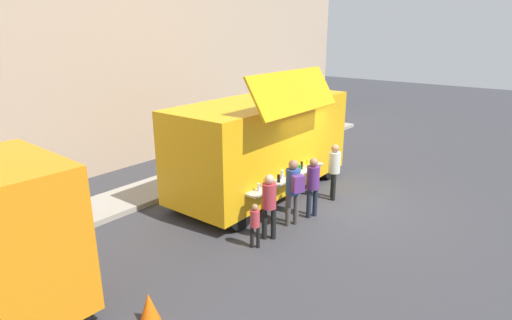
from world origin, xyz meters
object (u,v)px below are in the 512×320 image
at_px(trash_bin, 281,138).
at_px(child_near_queue, 255,222).
at_px(food_truck_main, 263,143).
at_px(customer_mid_with_backpack, 294,186).
at_px(customer_front_ordering, 313,182).
at_px(customer_rear_waiting, 269,201).
at_px(traffic_cone_orange, 149,308).
at_px(customer_extra_browsing, 334,167).

xyz_separation_m(trash_bin, child_near_queue, (-7.05, -4.27, 0.15)).
distance_m(food_truck_main, trash_bin, 4.96).
bearing_deg(customer_mid_with_backpack, child_near_queue, 116.72).
xyz_separation_m(customer_front_ordering, customer_rear_waiting, (-1.69, 0.16, -0.01)).
xyz_separation_m(food_truck_main, trash_bin, (4.25, 2.32, -1.06)).
height_order(traffic_cone_orange, customer_mid_with_backpack, customer_mid_with_backpack).
bearing_deg(traffic_cone_orange, child_near_queue, 3.33).
distance_m(customer_front_ordering, customer_extra_browsing, 1.46).
bearing_deg(customer_rear_waiting, traffic_cone_orange, 143.50).
xyz_separation_m(customer_mid_with_backpack, customer_extra_browsing, (2.20, 0.06, -0.08)).
relative_size(food_truck_main, customer_front_ordering, 3.73).
height_order(food_truck_main, customer_mid_with_backpack, food_truck_main).
xyz_separation_m(customer_front_ordering, child_near_queue, (-2.22, 0.15, -0.33)).
bearing_deg(trash_bin, customer_mid_with_backpack, -142.29).
relative_size(customer_front_ordering, customer_mid_with_backpack, 0.94).
relative_size(traffic_cone_orange, customer_extra_browsing, 0.33).
distance_m(traffic_cone_orange, trash_bin, 11.07).
distance_m(customer_mid_with_backpack, child_near_queue, 1.53).
bearing_deg(customer_front_ordering, trash_bin, -29.11).
height_order(customer_mid_with_backpack, customer_rear_waiting, customer_mid_with_backpack).
relative_size(customer_mid_with_backpack, customer_extra_browsing, 1.05).
height_order(customer_front_ordering, customer_extra_browsing, customer_extra_browsing).
height_order(food_truck_main, trash_bin, food_truck_main).
xyz_separation_m(traffic_cone_orange, customer_extra_browsing, (6.76, 0.19, 0.71)).
bearing_deg(food_truck_main, customer_front_ordering, -106.47).
distance_m(trash_bin, customer_front_ordering, 6.56).
bearing_deg(customer_front_ordering, traffic_cone_orange, 108.73).
xyz_separation_m(food_truck_main, traffic_cone_orange, (-5.89, -2.13, -1.28)).
bearing_deg(child_near_queue, traffic_cone_orange, 148.19).
distance_m(traffic_cone_orange, customer_front_ordering, 5.35).
bearing_deg(customer_rear_waiting, customer_front_ordering, -44.81).
distance_m(trash_bin, customer_rear_waiting, 7.80).
bearing_deg(customer_mid_with_backpack, customer_front_ordering, -69.61).
distance_m(food_truck_main, child_near_queue, 3.53).
bearing_deg(trash_bin, child_near_queue, -148.80).
xyz_separation_m(trash_bin, customer_mid_with_backpack, (-5.58, -4.31, 0.58)).
bearing_deg(traffic_cone_orange, food_truck_main, 19.87).
distance_m(customer_front_ordering, child_near_queue, 2.25).
relative_size(traffic_cone_orange, trash_bin, 0.56).
bearing_deg(customer_rear_waiting, food_truck_main, 1.12).
bearing_deg(trash_bin, customer_front_ordering, -137.52).
distance_m(traffic_cone_orange, customer_mid_with_backpack, 4.63).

